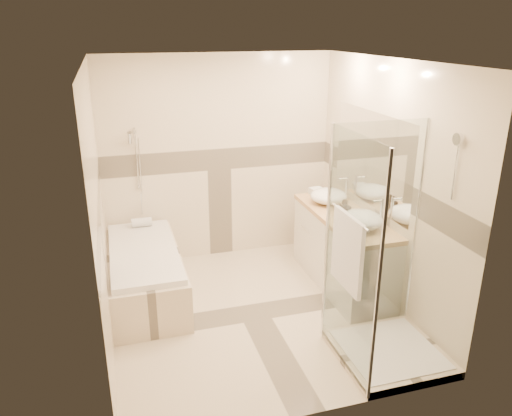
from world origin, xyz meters
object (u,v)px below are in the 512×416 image
object	(u,v)px
vanity	(343,250)
amenity_bottle_a	(346,209)
vessel_sink_far	(361,220)
amenity_bottle_b	(344,207)
vessel_sink_near	(329,196)
shower_enclosure	(377,305)
bathtub	(145,271)

from	to	relation	value
vanity	amenity_bottle_a	bearing A→B (deg)	-109.72
vessel_sink_far	amenity_bottle_b	size ratio (longest dim) A/B	2.57
vessel_sink_near	amenity_bottle_b	distance (m)	0.39
vessel_sink_near	amenity_bottle_b	world-z (taller)	amenity_bottle_b
shower_enclosure	vessel_sink_near	distance (m)	1.75
bathtub	vanity	world-z (taller)	vanity
vanity	shower_enclosure	world-z (taller)	shower_enclosure
vessel_sink_near	amenity_bottle_a	distance (m)	0.46
vanity	bathtub	bearing A→B (deg)	170.75
vessel_sink_far	amenity_bottle_b	world-z (taller)	vessel_sink_far
bathtub	vessel_sink_far	xyz separation A→B (m)	(2.13, -0.74, 0.63)
shower_enclosure	vessel_sink_near	xyz separation A→B (m)	(0.27, 1.67, 0.43)
bathtub	vessel_sink_near	xyz separation A→B (m)	(2.13, 0.05, 0.63)
vanity	amenity_bottle_a	size ratio (longest dim) A/B	9.13
vanity	amenity_bottle_b	bearing A→B (deg)	159.87
vessel_sink_far	vessel_sink_near	bearing A→B (deg)	90.00
amenity_bottle_b	bathtub	bearing A→B (deg)	170.86
vanity	shower_enclosure	xyz separation A→B (m)	(-0.29, -1.27, 0.08)
bathtub	vessel_sink_far	bearing A→B (deg)	-19.22
vessel_sink_far	amenity_bottle_a	size ratio (longest dim) A/B	2.50
amenity_bottle_b	amenity_bottle_a	bearing A→B (deg)	-90.00
vanity	amenity_bottle_b	distance (m)	0.51
bathtub	vessel_sink_near	bearing A→B (deg)	1.33
bathtub	amenity_bottle_a	bearing A→B (deg)	-10.78
bathtub	vessel_sink_far	distance (m)	2.34
vessel_sink_far	amenity_bottle_a	xyz separation A→B (m)	(0.00, 0.34, -0.00)
vessel_sink_far	amenity_bottle_a	bearing A→B (deg)	90.00
vessel_sink_far	bathtub	bearing A→B (deg)	160.78
vessel_sink_near	shower_enclosure	bearing A→B (deg)	-99.28
vessel_sink_near	amenity_bottle_a	bearing A→B (deg)	-90.00
vessel_sink_near	vessel_sink_far	distance (m)	0.79
vessel_sink_far	amenity_bottle_a	world-z (taller)	same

